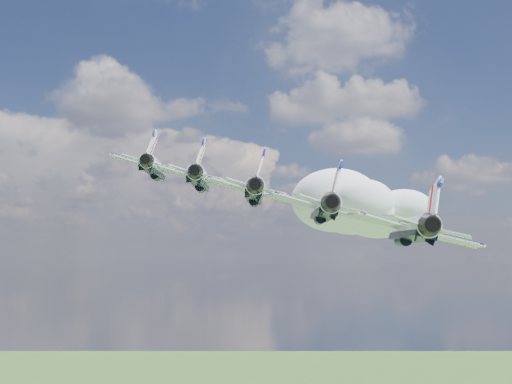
{
  "coord_description": "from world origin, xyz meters",
  "views": [
    {
      "loc": [
        -12.21,
        -86.58,
        145.35
      ],
      "look_at": [
        -11.55,
        -11.29,
        153.06
      ],
      "focal_mm": 45.0,
      "sensor_mm": 36.0,
      "label": 1
    }
  ],
  "objects_px": {
    "jet_2": "(256,192)",
    "jet_4": "(410,229)",
    "jet_3": "(324,208)",
    "jet_0": "(156,168)",
    "jet_1": "(201,179)"
  },
  "relations": [
    {
      "from": "jet_3",
      "to": "jet_4",
      "type": "xyz_separation_m",
      "value": [
        7.11,
        -7.8,
        -2.53
      ]
    },
    {
      "from": "jet_0",
      "to": "jet_4",
      "type": "height_order",
      "value": "jet_0"
    },
    {
      "from": "jet_2",
      "to": "jet_4",
      "type": "bearing_deg",
      "value": -46.51
    },
    {
      "from": "jet_0",
      "to": "jet_3",
      "type": "distance_m",
      "value": 32.56
    },
    {
      "from": "jet_0",
      "to": "jet_1",
      "type": "xyz_separation_m",
      "value": [
        7.11,
        -7.8,
        -2.53
      ]
    },
    {
      "from": "jet_2",
      "to": "jet_3",
      "type": "xyz_separation_m",
      "value": [
        7.11,
        -7.8,
        -2.53
      ]
    },
    {
      "from": "jet_3",
      "to": "jet_4",
      "type": "bearing_deg",
      "value": -46.51
    },
    {
      "from": "jet_1",
      "to": "jet_0",
      "type": "bearing_deg",
      "value": 133.49
    },
    {
      "from": "jet_0",
      "to": "jet_3",
      "type": "bearing_deg",
      "value": -46.51
    },
    {
      "from": "jet_1",
      "to": "jet_2",
      "type": "bearing_deg",
      "value": -46.51
    },
    {
      "from": "jet_0",
      "to": "jet_2",
      "type": "relative_size",
      "value": 1.0
    },
    {
      "from": "jet_0",
      "to": "jet_1",
      "type": "distance_m",
      "value": 10.85
    },
    {
      "from": "jet_0",
      "to": "jet_2",
      "type": "bearing_deg",
      "value": -46.51
    },
    {
      "from": "jet_2",
      "to": "jet_3",
      "type": "bearing_deg",
      "value": -46.51
    },
    {
      "from": "jet_2",
      "to": "jet_3",
      "type": "height_order",
      "value": "jet_2"
    }
  ]
}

